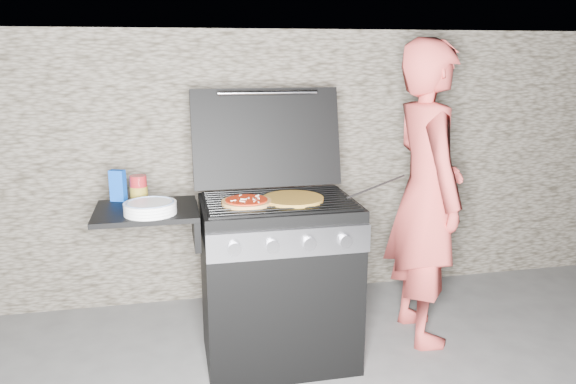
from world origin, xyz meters
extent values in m
plane|color=slate|center=(0.00, 0.00, 0.00)|extent=(50.00, 50.00, 0.00)
cube|color=gray|center=(0.00, 1.05, 0.90)|extent=(8.00, 0.35, 1.80)
cylinder|color=gold|center=(0.07, -0.03, 0.92)|extent=(0.38, 0.38, 0.02)
cylinder|color=maroon|center=(-0.71, 0.16, 0.97)|extent=(0.10, 0.10, 0.13)
cube|color=#093CA7|center=(-0.81, 0.19, 0.98)|extent=(0.09, 0.07, 0.16)
cylinder|color=white|center=(-0.65, -0.10, 0.93)|extent=(0.30, 0.30, 0.06)
imported|color=#C6423E|center=(0.88, 0.11, 0.87)|extent=(0.44, 0.65, 1.73)
cylinder|color=black|center=(0.54, 0.00, 0.95)|extent=(0.38, 0.16, 0.08)
camera|label=1|loc=(-0.54, -2.76, 1.66)|focal=35.00mm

